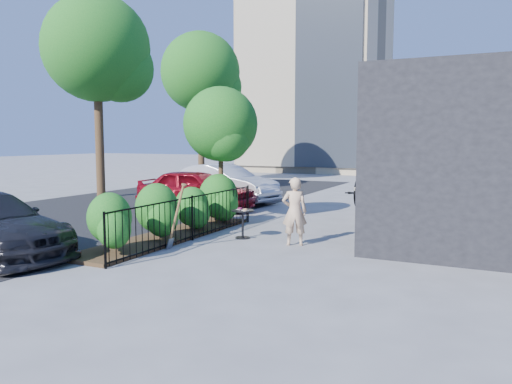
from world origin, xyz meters
The scene contains 13 objects.
ground centered at (0.00, 0.00, 0.00)m, with size 120.00×120.00×0.00m, color gray.
fence centered at (-1.50, 0.00, 0.56)m, with size 0.05×6.05×1.10m.
planting_bed centered at (-2.20, 0.00, 0.04)m, with size 1.30×6.00×0.08m, color #382616.
shrubs centered at (-2.10, 0.10, 0.70)m, with size 1.10×5.60×1.24m.
patio_tree centered at (-2.24, 2.76, 2.76)m, with size 2.20×2.20×3.94m.
street centered at (-7.00, 3.00, 0.00)m, with size 9.00×30.00×0.01m, color black.
street_tree_near centered at (-9.94, 5.96, 5.92)m, with size 4.40×4.40×8.28m.
street_tree_far centered at (-9.94, 13.96, 5.92)m, with size 4.40×4.40×8.28m.
cafe_table centered at (-0.52, 0.76, 0.49)m, with size 0.56×0.56×0.76m.
woman centered at (0.94, 0.55, 0.79)m, with size 0.58×0.38×1.59m, color #DBB38E.
shovel centered at (-1.26, -1.05, 0.67)m, with size 0.52×0.20×1.53m.
car_red centered at (-4.28, 4.51, 0.71)m, with size 1.69×4.19×1.43m, color maroon.
car_silver centered at (-4.46, 6.76, 0.74)m, with size 1.57×4.50×1.48m, color silver.
Camera 1 is at (5.10, -10.09, 2.44)m, focal length 35.00 mm.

